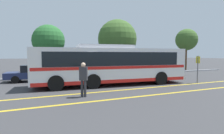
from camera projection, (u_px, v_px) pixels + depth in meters
name	position (u px, v px, depth m)	size (l,w,h in m)	color
ground_plane	(100.00, 85.00, 13.13)	(220.00, 220.00, 0.00)	#38383A
lane_strip_0	(125.00, 90.00, 11.35)	(0.20, 31.35, 0.01)	gold
lane_strip_1	(141.00, 96.00, 9.57)	(0.20, 31.35, 0.01)	gold
curb_strip	(91.00, 76.00, 18.58)	(39.35, 0.36, 0.15)	#99999E
transit_bus	(112.00, 64.00, 13.26)	(11.82, 3.53, 3.01)	silver
parked_car_1	(36.00, 73.00, 15.05)	(4.80, 2.11, 1.41)	navy
parked_car_2	(111.00, 70.00, 17.51)	(4.35, 2.23, 1.45)	navy
parked_car_3	(163.00, 68.00, 20.29)	(4.27, 1.98, 1.55)	maroon
pedestrian_0	(83.00, 77.00, 9.37)	(0.47, 0.40, 1.86)	#2D2D33
bus_stop_sign	(198.00, 66.00, 14.02)	(0.07, 0.40, 2.20)	#59595E
tree_0	(49.00, 41.00, 19.98)	(3.64, 3.64, 5.71)	#513823
tree_1	(117.00, 39.00, 21.58)	(4.78, 4.78, 6.62)	#513823
tree_3	(186.00, 40.00, 26.05)	(3.20, 3.20, 6.15)	#513823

